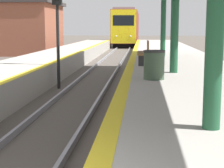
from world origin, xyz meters
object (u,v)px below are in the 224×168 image
object	(u,v)px
signal_mid	(57,14)
bench	(145,52)
trash_bin	(154,65)
train	(127,27)

from	to	relation	value
signal_mid	bench	world-z (taller)	signal_mid
signal_mid	trash_bin	xyz separation A→B (m)	(3.62, -3.76, -1.56)
trash_bin	bench	distance (m)	4.35
train	trash_bin	xyz separation A→B (m)	(2.45, -40.05, -0.96)
signal_mid	trash_bin	distance (m)	5.44
signal_mid	train	bearing A→B (deg)	88.15
trash_bin	bench	bearing A→B (deg)	93.20
train	signal_mid	xyz separation A→B (m)	(-1.17, -36.29, 0.60)
signal_mid	bench	distance (m)	3.73
bench	train	bearing A→B (deg)	93.53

